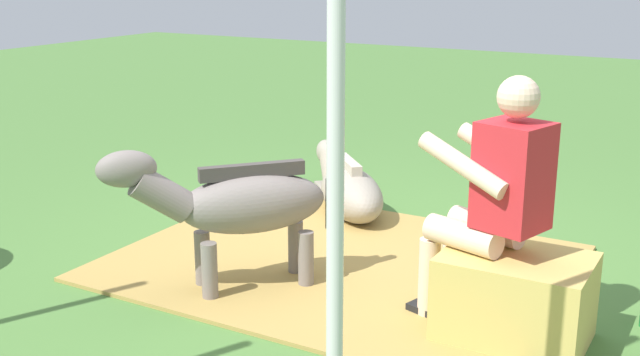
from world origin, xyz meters
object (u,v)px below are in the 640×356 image
Objects in this scene: pony_standing at (237,204)px; hay_bale at (515,298)px; tent_pole_left at (335,169)px; person_seated at (492,195)px; pony_lying at (348,189)px.

hay_bale is at bearing -173.58° from pony_standing.
pony_standing is 1.86m from tent_pole_left.
pony_standing is at bearing 8.44° from person_seated.
pony_lying is at bearing -85.89° from pony_standing.
tent_pole_left is at bearing 116.66° from pony_lying.
person_seated is at bearing -11.53° from hay_bale.
tent_pole_left is (0.12, 1.40, 0.44)m from person_seated.
person_seated reaches higher than pony_standing.
person_seated reaches higher than pony_lying.
person_seated is at bearing -171.56° from pony_standing.
person_seated reaches higher than hay_bale.
hay_bale is 2.15m from pony_lying.
person_seated is 1.41m from pony_standing.
person_seated is 1.47m from tent_pole_left.
hay_bale is 1.58m from pony_standing.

